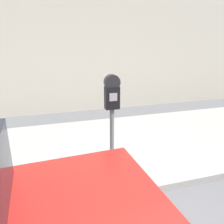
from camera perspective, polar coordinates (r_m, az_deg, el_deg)
name	(u,v)px	position (r m, az deg, el deg)	size (l,w,h in m)	color
sidewalk	(111,147)	(4.21, -0.22, -9.06)	(24.00, 2.80, 0.12)	#9E9B96
parking_meter	(112,106)	(2.92, 0.00, 1.60)	(0.20, 0.12, 1.45)	slate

